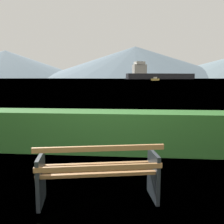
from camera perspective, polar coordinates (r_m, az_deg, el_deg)
The scene contains 7 objects.
ground_plane at distance 3.77m, azimuth -3.06°, elevation -19.16°, with size 1400.00×1400.00×0.00m, color olive.
water_surface at distance 311.08m, azimuth 5.15°, elevation 7.47°, with size 620.00×620.00×0.00m, color #6B8EA3.
park_bench at distance 3.55m, azimuth -3.06°, elevation -13.48°, with size 1.72×0.88×0.87m.
hedge_row at distance 5.88m, azimuth 0.27°, elevation -4.39°, with size 9.62×0.85×0.93m, color #285B23.
cargo_ship_large at distance 256.72m, azimuth 9.78°, elevation 8.38°, with size 68.85×29.15×16.87m.
sailboat_mid at distance 134.54m, azimuth 9.70°, elevation 7.28°, with size 4.34×2.97×1.95m.
distant_hills at distance 560.16m, azimuth 3.71°, elevation 10.77°, with size 889.93×421.12×68.88m.
Camera 1 is at (0.49, -3.33, 1.71)m, focal length 40.58 mm.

